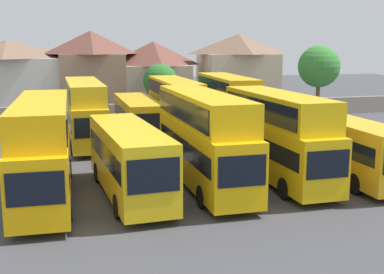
{
  "coord_description": "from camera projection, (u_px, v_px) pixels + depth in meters",
  "views": [
    {
      "loc": [
        -7.4,
        -24.94,
        7.63
      ],
      "look_at": [
        0.0,
        3.0,
        2.24
      ],
      "focal_mm": 47.11,
      "sensor_mm": 36.0,
      "label": 1
    }
  ],
  "objects": [
    {
      "name": "bus_9",
      "position": [
        227.0,
        103.0,
        41.1
      ],
      "size": [
        3.11,
        11.32,
        5.01
      ],
      "rotation": [
        0.0,
        0.0,
        -1.62
      ],
      "color": "#EAB00D",
      "rests_on": "ground"
    },
    {
      "name": "house_terrace_left",
      "position": [
        8.0,
        76.0,
        56.05
      ],
      "size": [
        11.54,
        7.97,
        7.99
      ],
      "color": "silver",
      "rests_on": "ground"
    },
    {
      "name": "bus_6",
      "position": [
        85.0,
        109.0,
        38.38
      ],
      "size": [
        2.68,
        11.87,
        4.8
      ],
      "rotation": [
        0.0,
        0.0,
        -1.56
      ],
      "color": "yellow",
      "rests_on": "ground"
    },
    {
      "name": "tree_left_of_lot",
      "position": [
        319.0,
        67.0,
        51.72
      ],
      "size": [
        4.3,
        4.3,
        7.44
      ],
      "color": "brown",
      "rests_on": "ground"
    },
    {
      "name": "house_terrace_centre",
      "position": [
        91.0,
        70.0,
        56.99
      ],
      "size": [
        7.46,
        6.6,
        9.01
      ],
      "color": "#9E7A60",
      "rests_on": "ground"
    },
    {
      "name": "bus_3",
      "position": [
        204.0,
        134.0,
        26.91
      ],
      "size": [
        2.61,
        11.52,
        5.03
      ],
      "rotation": [
        0.0,
        0.0,
        -1.57
      ],
      "color": "#EFB50C",
      "rests_on": "ground"
    },
    {
      "name": "bus_5",
      "position": [
        342.0,
        144.0,
        28.98
      ],
      "size": [
        2.66,
        11.05,
        3.38
      ],
      "rotation": [
        0.0,
        0.0,
        -1.58
      ],
      "color": "#F2AD1A",
      "rests_on": "ground"
    },
    {
      "name": "house_terrace_far_right",
      "position": [
        238.0,
        70.0,
        60.87
      ],
      "size": [
        9.04,
        6.97,
        8.75
      ],
      "color": "#C6B293",
      "rests_on": "ground"
    },
    {
      "name": "bus_7",
      "position": [
        138.0,
        117.0,
        39.46
      ],
      "size": [
        2.7,
        10.31,
        3.37
      ],
      "rotation": [
        0.0,
        0.0,
        -1.57
      ],
      "color": "gold",
      "rests_on": "ground"
    },
    {
      "name": "ground",
      "position": [
        148.0,
        132.0,
        44.07
      ],
      "size": [
        140.0,
        140.0,
        0.0
      ],
      "primitive_type": "plane",
      "color": "#424247"
    },
    {
      "name": "house_terrace_right",
      "position": [
        154.0,
        74.0,
        59.68
      ],
      "size": [
        8.09,
        7.87,
        7.85
      ],
      "color": "tan",
      "rests_on": "ground"
    },
    {
      "name": "bus_4",
      "position": [
        278.0,
        132.0,
        27.96
      ],
      "size": [
        2.68,
        10.6,
        4.93
      ],
      "rotation": [
        0.0,
        0.0,
        -1.55
      ],
      "color": "#E4B50E",
      "rests_on": "ground"
    },
    {
      "name": "bus_1",
      "position": [
        43.0,
        144.0,
        24.84
      ],
      "size": [
        2.8,
        12.07,
        4.89
      ],
      "rotation": [
        0.0,
        0.0,
        -1.59
      ],
      "color": "#F4AF0B",
      "rests_on": "ground"
    },
    {
      "name": "depot_boundary_wall",
      "position": [
        137.0,
        112.0,
        49.75
      ],
      "size": [
        56.0,
        0.5,
        1.8
      ],
      "primitive_type": "cube",
      "color": "gray",
      "rests_on": "ground"
    },
    {
      "name": "tree_right_of_lot",
      "position": [
        160.0,
        81.0,
        52.31
      ],
      "size": [
        3.57,
        3.57,
        5.57
      ],
      "color": "brown",
      "rests_on": "ground"
    },
    {
      "name": "bus_8",
      "position": [
        175.0,
        106.0,
        40.5
      ],
      "size": [
        2.73,
        11.49,
        4.78
      ],
      "rotation": [
        0.0,
        0.0,
        -1.59
      ],
      "color": "#F0AE0D",
      "rests_on": "ground"
    },
    {
      "name": "bus_2",
      "position": [
        129.0,
        157.0,
        25.16
      ],
      "size": [
        3.16,
        10.23,
        3.55
      ],
      "rotation": [
        0.0,
        0.0,
        -1.51
      ],
      "color": "gold",
      "rests_on": "ground"
    }
  ]
}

